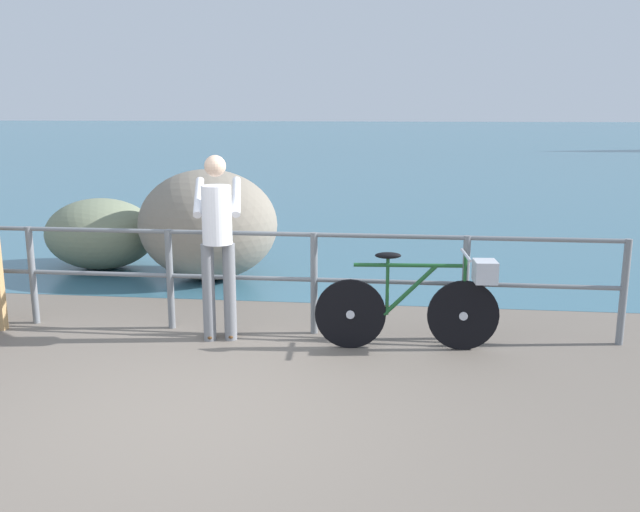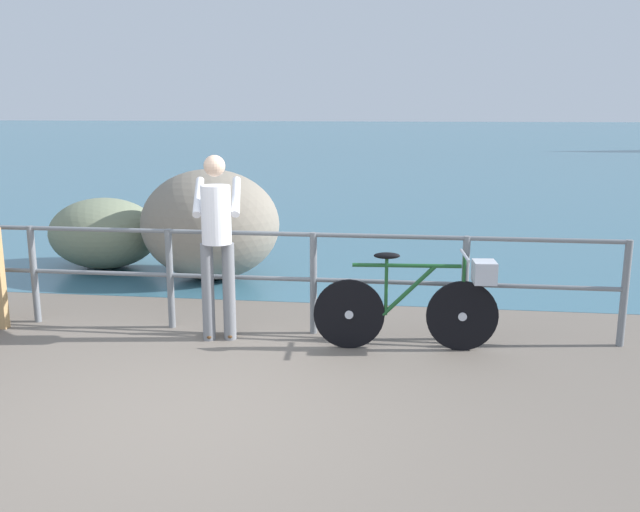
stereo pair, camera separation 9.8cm
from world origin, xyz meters
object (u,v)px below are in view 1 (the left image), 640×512
object	(u,v)px
bicycle	(423,301)
breakwater_boulder_left	(101,234)
person_at_railing	(218,239)
breakwater_boulder_main	(208,225)

from	to	relation	value
bicycle	breakwater_boulder_left	world-z (taller)	breakwater_boulder_left
bicycle	person_at_railing	xyz separation A→B (m)	(-1.94, 0.06, 0.53)
breakwater_boulder_left	person_at_railing	bearing A→B (deg)	-48.86
bicycle	breakwater_boulder_main	distance (m)	3.61
bicycle	breakwater_boulder_main	size ratio (longest dim) A/B	0.94
breakwater_boulder_main	breakwater_boulder_left	xyz separation A→B (m)	(-1.64, 0.41, -0.23)
breakwater_boulder_main	breakwater_boulder_left	size ratio (longest dim) A/B	1.18
person_at_railing	breakwater_boulder_left	size ratio (longest dim) A/B	1.17
bicycle	breakwater_boulder_main	world-z (taller)	breakwater_boulder_main
breakwater_boulder_main	breakwater_boulder_left	world-z (taller)	breakwater_boulder_main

